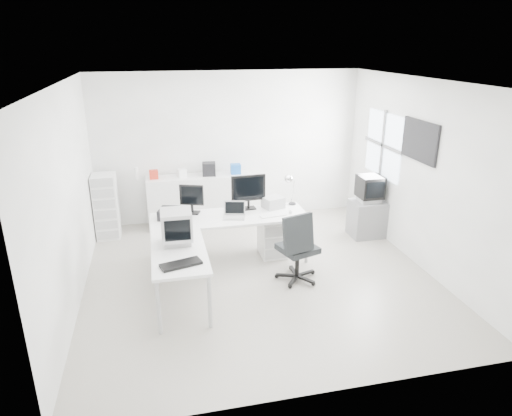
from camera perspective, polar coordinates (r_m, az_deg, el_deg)
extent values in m
cube|color=beige|center=(6.88, 0.37, -8.41)|extent=(5.00, 5.00, 0.01)
cube|color=white|center=(6.06, 0.43, 15.52)|extent=(5.00, 5.00, 0.01)
cube|color=white|center=(8.70, -3.38, 7.58)|extent=(5.00, 0.02, 2.80)
cube|color=white|center=(6.28, -22.41, 1.08)|extent=(0.02, 5.00, 2.80)
cube|color=white|center=(7.30, 19.94, 3.92)|extent=(0.02, 5.00, 2.80)
cube|color=white|center=(7.40, 2.06, -3.68)|extent=(0.40, 0.50, 0.60)
cube|color=black|center=(7.04, -10.29, -0.68)|extent=(0.50, 0.44, 0.15)
cube|color=white|center=(7.04, 2.12, -0.94)|extent=(0.42, 0.18, 0.02)
sphere|color=white|center=(7.15, 4.35, -0.44)|extent=(0.06, 0.06, 0.06)
cube|color=#A8A8A8|center=(7.37, 2.15, 0.71)|extent=(0.38, 0.35, 0.18)
cube|color=black|center=(5.60, -9.37, -6.93)|extent=(0.53, 0.32, 0.03)
cube|color=slate|center=(8.35, 13.73, -1.27)|extent=(0.59, 0.49, 0.65)
cube|color=white|center=(8.63, -7.08, 0.97)|extent=(1.90, 0.48, 0.95)
cube|color=red|center=(8.43, -12.66, 4.11)|extent=(0.16, 0.14, 0.15)
cube|color=white|center=(8.45, -9.27, 4.34)|extent=(0.18, 0.17, 0.15)
cube|color=black|center=(8.48, -5.90, 4.87)|extent=(0.26, 0.24, 0.24)
cube|color=#1856AD|center=(8.55, -2.56, 4.91)|extent=(0.19, 0.17, 0.18)
cylinder|color=white|center=(8.47, -14.71, 4.24)|extent=(0.07, 0.07, 0.22)
cube|color=white|center=(8.40, -18.20, 0.22)|extent=(0.40, 0.47, 1.14)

